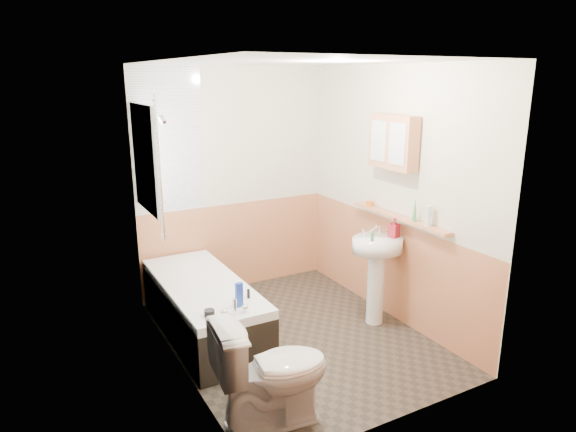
{
  "coord_description": "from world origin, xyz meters",
  "views": [
    {
      "loc": [
        -2.18,
        -3.81,
        2.38
      ],
      "look_at": [
        0.0,
        0.15,
        1.15
      ],
      "focal_mm": 32.0,
      "sensor_mm": 36.0,
      "label": 1
    }
  ],
  "objects_px": {
    "pine_shelf": "(398,217)",
    "medicine_cabinet": "(393,142)",
    "bathtub": "(204,307)",
    "sink": "(377,263)",
    "toilet": "(272,372)"
  },
  "relations": [
    {
      "from": "pine_shelf",
      "to": "medicine_cabinet",
      "type": "xyz_separation_m",
      "value": [
        -0.03,
        0.1,
        0.71
      ]
    },
    {
      "from": "bathtub",
      "to": "toilet",
      "type": "relative_size",
      "value": 2.13
    },
    {
      "from": "toilet",
      "to": "sink",
      "type": "relative_size",
      "value": 0.82
    },
    {
      "from": "bathtub",
      "to": "toilet",
      "type": "height_order",
      "value": "toilet"
    },
    {
      "from": "toilet",
      "to": "pine_shelf",
      "type": "relative_size",
      "value": 0.63
    },
    {
      "from": "sink",
      "to": "pine_shelf",
      "type": "bearing_deg",
      "value": -9.34
    },
    {
      "from": "sink",
      "to": "medicine_cabinet",
      "type": "xyz_separation_m",
      "value": [
        0.17,
        0.06,
        1.15
      ]
    },
    {
      "from": "pine_shelf",
      "to": "bathtub",
      "type": "bearing_deg",
      "value": 159.92
    },
    {
      "from": "bathtub",
      "to": "sink",
      "type": "relative_size",
      "value": 1.74
    },
    {
      "from": "sink",
      "to": "medicine_cabinet",
      "type": "distance_m",
      "value": 1.17
    },
    {
      "from": "sink",
      "to": "toilet",
      "type": "bearing_deg",
      "value": -147.06
    },
    {
      "from": "sink",
      "to": "pine_shelf",
      "type": "xyz_separation_m",
      "value": [
        0.2,
        -0.05,
        0.44
      ]
    },
    {
      "from": "pine_shelf",
      "to": "medicine_cabinet",
      "type": "relative_size",
      "value": 2.32
    },
    {
      "from": "bathtub",
      "to": "sink",
      "type": "bearing_deg",
      "value": -20.9
    },
    {
      "from": "bathtub",
      "to": "toilet",
      "type": "distance_m",
      "value": 1.49
    }
  ]
}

